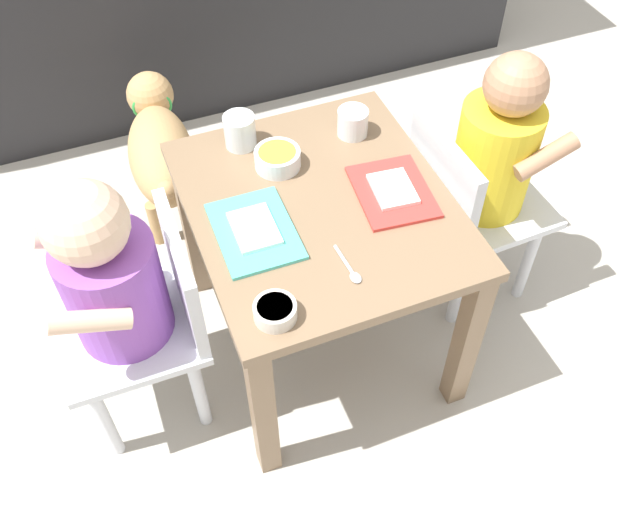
# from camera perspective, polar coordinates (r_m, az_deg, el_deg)

# --- Properties ---
(ground_plane) EXTENTS (7.00, 7.00, 0.00)m
(ground_plane) POSITION_cam_1_polar(r_m,az_deg,el_deg) (1.76, 0.00, -6.49)
(ground_plane) COLOR #B2ADA3
(dining_table) EXTENTS (0.51, 0.60, 0.47)m
(dining_table) POSITION_cam_1_polar(r_m,az_deg,el_deg) (1.46, 0.00, 2.03)
(dining_table) COLOR #7A6047
(dining_table) RESTS_ON ground
(seated_child_left) EXTENTS (0.28, 0.28, 0.67)m
(seated_child_left) POSITION_cam_1_polar(r_m,az_deg,el_deg) (1.37, -16.27, -2.13)
(seated_child_left) COLOR silver
(seated_child_left) RESTS_ON ground
(seated_child_right) EXTENTS (0.29, 0.29, 0.68)m
(seated_child_right) POSITION_cam_1_polar(r_m,az_deg,el_deg) (1.60, 13.76, 7.70)
(seated_child_right) COLOR silver
(seated_child_right) RESTS_ON ground
(dog) EXTENTS (0.22, 0.49, 0.33)m
(dog) POSITION_cam_1_polar(r_m,az_deg,el_deg) (1.96, -12.97, 8.74)
(dog) COLOR tan
(dog) RESTS_ON ground
(food_tray_left) EXTENTS (0.15, 0.20, 0.02)m
(food_tray_left) POSITION_cam_1_polar(r_m,az_deg,el_deg) (1.34, -5.37, 2.10)
(food_tray_left) COLOR #4CC6BC
(food_tray_left) RESTS_ON dining_table
(food_tray_right) EXTENTS (0.16, 0.20, 0.02)m
(food_tray_right) POSITION_cam_1_polar(r_m,az_deg,el_deg) (1.42, 5.97, 5.31)
(food_tray_right) COLOR red
(food_tray_right) RESTS_ON dining_table
(water_cup_left) EXTENTS (0.07, 0.07, 0.06)m
(water_cup_left) POSITION_cam_1_polar(r_m,az_deg,el_deg) (1.54, 2.69, 10.75)
(water_cup_left) COLOR white
(water_cup_left) RESTS_ON dining_table
(water_cup_right) EXTENTS (0.07, 0.07, 0.07)m
(water_cup_right) POSITION_cam_1_polar(r_m,az_deg,el_deg) (1.52, -6.56, 10.01)
(water_cup_right) COLOR white
(water_cup_right) RESTS_ON dining_table
(cereal_bowl_left_side) EXTENTS (0.08, 0.08, 0.03)m
(cereal_bowl_left_side) POSITION_cam_1_polar(r_m,az_deg,el_deg) (1.20, -3.69, -4.51)
(cereal_bowl_left_side) COLOR silver
(cereal_bowl_left_side) RESTS_ON dining_table
(cereal_bowl_right_side) EXTENTS (0.10, 0.10, 0.04)m
(cereal_bowl_right_side) POSITION_cam_1_polar(r_m,az_deg,el_deg) (1.46, -3.50, 7.99)
(cereal_bowl_right_side) COLOR white
(cereal_bowl_right_side) RESTS_ON dining_table
(spoon_by_left_tray) EXTENTS (0.02, 0.10, 0.01)m
(spoon_by_left_tray) POSITION_cam_1_polar(r_m,az_deg,el_deg) (1.28, 2.42, -1.00)
(spoon_by_left_tray) COLOR silver
(spoon_by_left_tray) RESTS_ON dining_table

